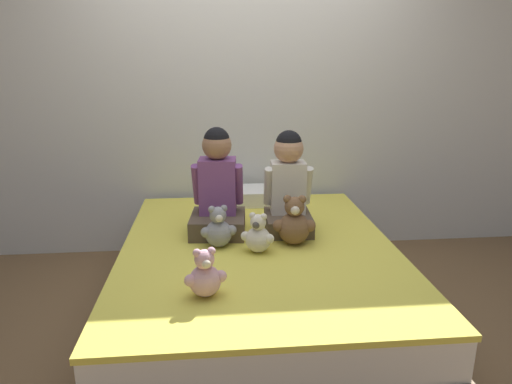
# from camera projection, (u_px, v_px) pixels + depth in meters

# --- Properties ---
(ground_plane) EXTENTS (14.00, 14.00, 0.00)m
(ground_plane) POSITION_uv_depth(u_px,v_px,m) (259.00, 314.00, 2.85)
(ground_plane) COLOR brown
(wall_behind_bed) EXTENTS (8.00, 0.06, 2.50)m
(wall_behind_bed) POSITION_uv_depth(u_px,v_px,m) (245.00, 96.00, 3.55)
(wall_behind_bed) COLOR silver
(wall_behind_bed) RESTS_ON ground_plane
(bed) EXTENTS (1.63, 2.03, 0.47)m
(bed) POSITION_uv_depth(u_px,v_px,m) (259.00, 281.00, 2.78)
(bed) COLOR #997F60
(bed) RESTS_ON ground_plane
(child_on_left) EXTENTS (0.37, 0.37, 0.67)m
(child_on_left) POSITION_uv_depth(u_px,v_px,m) (218.00, 189.00, 2.86)
(child_on_left) COLOR brown
(child_on_left) RESTS_ON bed
(child_on_right) EXTENTS (0.31, 0.35, 0.64)m
(child_on_right) POSITION_uv_depth(u_px,v_px,m) (288.00, 186.00, 2.90)
(child_on_right) COLOR brown
(child_on_right) RESTS_ON bed
(teddy_bear_held_by_left_child) EXTENTS (0.21, 0.16, 0.25)m
(teddy_bear_held_by_left_child) POSITION_uv_depth(u_px,v_px,m) (218.00, 229.00, 2.67)
(teddy_bear_held_by_left_child) COLOR #939399
(teddy_bear_held_by_left_child) RESTS_ON bed
(teddy_bear_held_by_right_child) EXTENTS (0.25, 0.19, 0.30)m
(teddy_bear_held_by_right_child) POSITION_uv_depth(u_px,v_px,m) (294.00, 223.00, 2.71)
(teddy_bear_held_by_right_child) COLOR brown
(teddy_bear_held_by_right_child) RESTS_ON bed
(teddy_bear_between_children) EXTENTS (0.19, 0.15, 0.23)m
(teddy_bear_between_children) POSITION_uv_depth(u_px,v_px,m) (258.00, 236.00, 2.60)
(teddy_bear_between_children) COLOR silver
(teddy_bear_between_children) RESTS_ON bed
(teddy_bear_at_foot_of_bed) EXTENTS (0.20, 0.15, 0.24)m
(teddy_bear_at_foot_of_bed) POSITION_uv_depth(u_px,v_px,m) (205.00, 276.00, 2.12)
(teddy_bear_at_foot_of_bed) COLOR #DBA3B2
(teddy_bear_at_foot_of_bed) RESTS_ON bed
(pillow_at_headboard) EXTENTS (0.47, 0.30, 0.11)m
(pillow_at_headboard) POSITION_uv_depth(u_px,v_px,m) (248.00, 196.00, 3.50)
(pillow_at_headboard) COLOR white
(pillow_at_headboard) RESTS_ON bed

